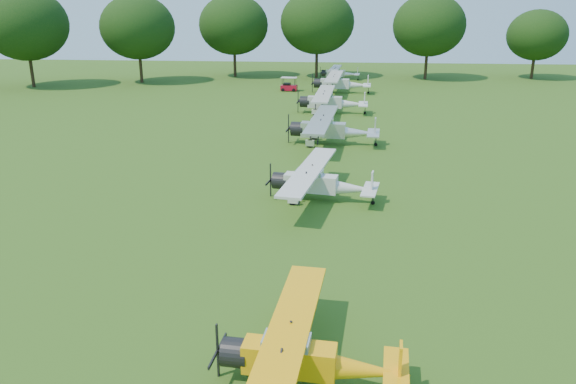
% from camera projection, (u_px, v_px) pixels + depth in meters
% --- Properties ---
extents(ground, '(160.00, 160.00, 0.00)m').
position_uv_depth(ground, '(309.00, 200.00, 32.70)').
color(ground, '#314F13').
rests_on(ground, ground).
extents(tree_belt, '(137.36, 130.27, 14.52)m').
position_uv_depth(tree_belt, '(378.00, 60.00, 29.97)').
color(tree_belt, '#322213').
rests_on(tree_belt, ground).
extents(aircraft_2, '(5.83, 9.29, 1.83)m').
position_uv_depth(aircraft_2, '(304.00, 355.00, 16.55)').
color(aircraft_2, '#FFAC0A').
rests_on(aircraft_2, ground).
extents(aircraft_3, '(6.45, 10.22, 2.01)m').
position_uv_depth(aircraft_3, '(319.00, 181.00, 32.38)').
color(aircraft_3, silver).
rests_on(aircraft_3, ground).
extents(aircraft_4, '(7.49, 11.94, 2.35)m').
position_uv_depth(aircraft_4, '(330.00, 128.00, 45.19)').
color(aircraft_4, silver).
rests_on(aircraft_4, ground).
extents(aircraft_5, '(7.35, 11.69, 2.30)m').
position_uv_depth(aircraft_5, '(330.00, 100.00, 57.94)').
color(aircraft_5, silver).
rests_on(aircraft_5, ground).
extents(aircraft_6, '(7.52, 11.98, 2.36)m').
position_uv_depth(aircraft_6, '(339.00, 82.00, 71.00)').
color(aircraft_6, silver).
rests_on(aircraft_6, ground).
extents(aircraft_7, '(5.94, 9.46, 1.86)m').
position_uv_depth(aircraft_7, '(338.00, 72.00, 83.47)').
color(aircraft_7, silver).
rests_on(aircraft_7, ground).
extents(golf_cart, '(2.18, 1.47, 1.76)m').
position_uv_depth(golf_cart, '(289.00, 86.00, 72.87)').
color(golf_cart, '#A80C22').
rests_on(golf_cart, ground).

